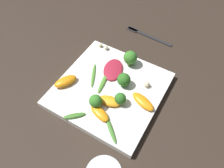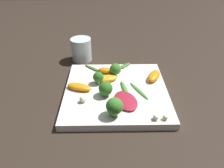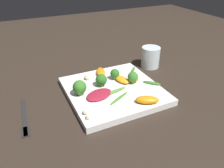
% 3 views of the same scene
% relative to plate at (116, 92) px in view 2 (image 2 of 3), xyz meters
% --- Properties ---
extents(ground_plane, '(2.40, 2.40, 0.00)m').
position_rel_plate_xyz_m(ground_plane, '(0.00, 0.00, -0.01)').
color(ground_plane, '#2D231C').
extents(plate, '(0.30, 0.30, 0.02)m').
position_rel_plate_xyz_m(plate, '(0.00, 0.00, 0.00)').
color(plate, white).
rests_on(plate, ground_plane).
extents(drinking_glass, '(0.08, 0.08, 0.08)m').
position_rel_plate_xyz_m(drinking_glass, '(-0.23, -0.12, 0.03)').
color(drinking_glass, silver).
rests_on(drinking_glass, ground_plane).
extents(radicchio_leaf_0, '(0.10, 0.08, 0.01)m').
position_rel_plate_xyz_m(radicchio_leaf_0, '(0.06, 0.02, 0.02)').
color(radicchio_leaf_0, maroon).
rests_on(radicchio_leaf_0, plate).
extents(orange_segment_0, '(0.05, 0.08, 0.02)m').
position_rel_plate_xyz_m(orange_segment_0, '(0.00, -0.11, 0.02)').
color(orange_segment_0, orange).
rests_on(orange_segment_0, plate).
extents(orange_segment_1, '(0.05, 0.07, 0.02)m').
position_rel_plate_xyz_m(orange_segment_1, '(-0.09, -0.02, 0.02)').
color(orange_segment_1, orange).
rests_on(orange_segment_1, plate).
extents(orange_segment_2, '(0.08, 0.06, 0.02)m').
position_rel_plate_xyz_m(orange_segment_2, '(-0.05, 0.12, 0.02)').
color(orange_segment_2, orange).
rests_on(orange_segment_2, plate).
extents(orange_segment_3, '(0.05, 0.07, 0.02)m').
position_rel_plate_xyz_m(orange_segment_3, '(-0.05, -0.03, 0.02)').
color(orange_segment_3, orange).
rests_on(orange_segment_3, plate).
extents(broccoli_floret_0, '(0.04, 0.04, 0.04)m').
position_rel_plate_xyz_m(broccoli_floret_0, '(0.03, -0.03, 0.03)').
color(broccoli_floret_0, '#7A9E51').
rests_on(broccoli_floret_0, plate).
extents(broccoli_floret_1, '(0.04, 0.04, 0.04)m').
position_rel_plate_xyz_m(broccoli_floret_1, '(-0.07, -0.00, 0.04)').
color(broccoli_floret_1, '#7A9E51').
rests_on(broccoli_floret_1, plate).
extents(broccoli_floret_2, '(0.04, 0.04, 0.05)m').
position_rel_plate_xyz_m(broccoli_floret_2, '(0.11, -0.01, 0.04)').
color(broccoli_floret_2, '#7A9E51').
rests_on(broccoli_floret_2, plate).
extents(broccoli_floret_3, '(0.03, 0.03, 0.04)m').
position_rel_plate_xyz_m(broccoli_floret_3, '(-0.03, -0.05, 0.03)').
color(broccoli_floret_3, '#84AD5B').
rests_on(broccoli_floret_3, plate).
extents(arugula_sprig_0, '(0.05, 0.06, 0.01)m').
position_rel_plate_xyz_m(arugula_sprig_0, '(-0.13, 0.03, 0.01)').
color(arugula_sprig_0, '#3D7528').
rests_on(arugula_sprig_0, plate).
extents(arugula_sprig_1, '(0.10, 0.03, 0.01)m').
position_rel_plate_xyz_m(arugula_sprig_1, '(0.01, 0.03, 0.01)').
color(arugula_sprig_1, '#518E33').
rests_on(arugula_sprig_1, plate).
extents(arugula_sprig_2, '(0.07, 0.07, 0.01)m').
position_rel_plate_xyz_m(arugula_sprig_2, '(-0.11, -0.07, 0.01)').
color(arugula_sprig_2, '#3D7528').
rests_on(arugula_sprig_2, plate).
extents(arugula_sprig_3, '(0.09, 0.05, 0.00)m').
position_rel_plate_xyz_m(arugula_sprig_3, '(0.01, 0.07, 0.01)').
color(arugula_sprig_3, '#47842D').
rests_on(arugula_sprig_3, plate).
extents(macadamia_nut_0, '(0.02, 0.02, 0.02)m').
position_rel_plate_xyz_m(macadamia_nut_0, '(0.06, -0.09, 0.02)').
color(macadamia_nut_0, beige).
rests_on(macadamia_nut_0, plate).
extents(macadamia_nut_1, '(0.01, 0.01, 0.01)m').
position_rel_plate_xyz_m(macadamia_nut_1, '(0.13, 0.09, 0.02)').
color(macadamia_nut_1, beige).
rests_on(macadamia_nut_1, plate).
extents(macadamia_nut_2, '(0.01, 0.01, 0.01)m').
position_rel_plate_xyz_m(macadamia_nut_2, '(0.13, 0.12, 0.02)').
color(macadamia_nut_2, beige).
rests_on(macadamia_nut_2, plate).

